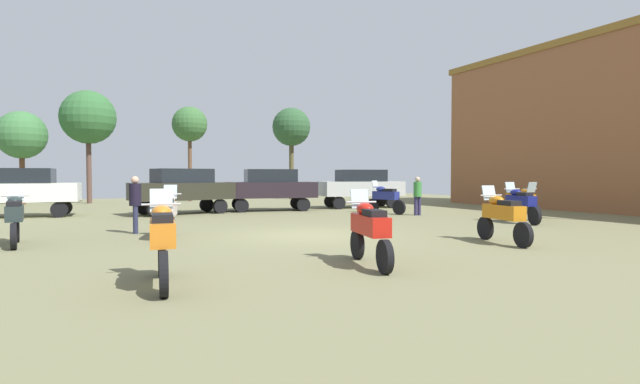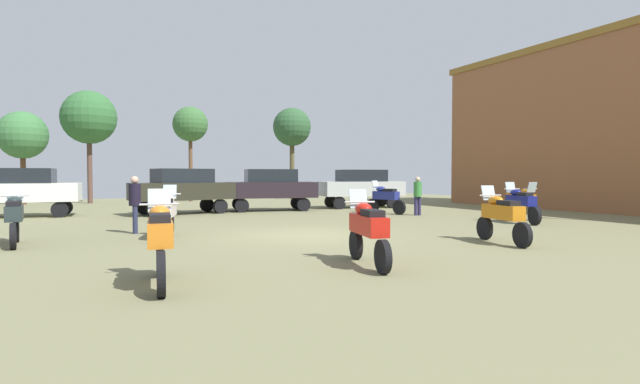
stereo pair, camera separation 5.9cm
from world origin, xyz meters
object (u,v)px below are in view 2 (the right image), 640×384
object	(u,v)px
motorcycle_7	(520,203)
tree_5	(190,125)
motorcycle_9	(502,215)
tree_1	(89,118)
motorcycle_1	(368,229)
motorcycle_2	(14,216)
car_4	(271,187)
car_2	(22,189)
tree_3	(292,128)
motorcycle_4	(385,198)
person_1	(135,200)
motorcycle_8	(167,213)
tree_2	(22,136)
motorcycle_3	(521,201)
car_1	(361,186)
motorcycle_6	(160,239)
car_3	(183,188)
person_2	(418,193)

from	to	relation	value
motorcycle_7	tree_5	size ratio (longest dim) A/B	0.36
motorcycle_9	tree_1	distance (m)	25.85
motorcycle_1	motorcycle_2	bearing A→B (deg)	149.39
motorcycle_9	car_4	distance (m)	13.22
motorcycle_7	car_2	bearing A→B (deg)	162.51
motorcycle_1	tree_3	distance (m)	26.24
motorcycle_4	motorcycle_9	distance (m)	9.54
motorcycle_2	person_1	bearing A→B (deg)	21.32
motorcycle_1	car_2	world-z (taller)	car_2
motorcycle_8	tree_2	distance (m)	20.54
motorcycle_4	car_4	bearing A→B (deg)	117.38
motorcycle_1	motorcycle_7	bearing A→B (deg)	39.52
motorcycle_3	car_1	xyz separation A→B (m)	(-2.41, 8.30, 0.45)
motorcycle_2	car_1	distance (m)	16.81
motorcycle_4	motorcycle_6	size ratio (longest dim) A/B	0.94
car_3	motorcycle_9	bearing A→B (deg)	-168.12
motorcycle_7	tree_3	size ratio (longest dim) A/B	0.34
motorcycle_3	car_1	bearing A→B (deg)	-63.28
car_1	tree_3	size ratio (longest dim) A/B	0.69
car_4	motorcycle_9	bearing A→B (deg)	-163.56
motorcycle_2	motorcycle_8	world-z (taller)	motorcycle_2
motorcycle_6	tree_3	xyz separation A→B (m)	(12.26, 24.47, 4.37)
motorcycle_6	person_2	bearing A→B (deg)	44.40
tree_3	motorcycle_1	bearing A→B (deg)	-109.14
motorcycle_9	tree_3	bearing A→B (deg)	92.29
car_2	car_1	bearing A→B (deg)	-89.00
car_4	person_1	xyz separation A→B (m)	(-6.72, -6.92, -0.18)
car_4	person_2	bearing A→B (deg)	-127.80
motorcycle_6	car_1	distance (m)	18.65
motorcycle_4	tree_3	world-z (taller)	tree_3
motorcycle_4	tree_1	distance (m)	19.24
tree_5	person_1	bearing A→B (deg)	-105.81
motorcycle_9	tree_3	xyz separation A→B (m)	(3.87, 23.31, 4.39)
motorcycle_7	car_1	bearing A→B (deg)	111.36
car_2	tree_5	distance (m)	13.21
tree_1	tree_3	world-z (taller)	tree_1
person_1	motorcycle_7	bearing A→B (deg)	-98.15
motorcycle_2	motorcycle_7	bearing A→B (deg)	-8.62
motorcycle_6	tree_3	bearing A→B (deg)	70.17
motorcycle_7	car_3	bearing A→B (deg)	152.88
motorcycle_2	motorcycle_3	size ratio (longest dim) A/B	0.93
motorcycle_8	tree_5	bearing A→B (deg)	92.62
car_4	car_1	bearing A→B (deg)	-80.05
motorcycle_2	motorcycle_6	size ratio (longest dim) A/B	0.96
motorcycle_8	motorcycle_2	bearing A→B (deg)	-169.54
motorcycle_2	tree_2	size ratio (longest dim) A/B	0.38
tree_1	car_2	bearing A→B (deg)	-105.08
motorcycle_7	person_2	bearing A→B (deg)	122.39
car_3	tree_1	bearing A→B (deg)	7.11
car_1	motorcycle_2	bearing A→B (deg)	128.60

